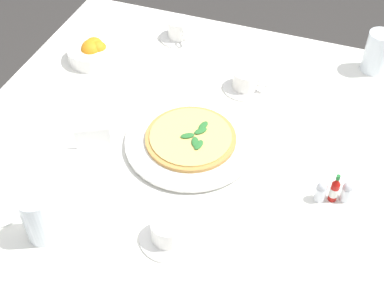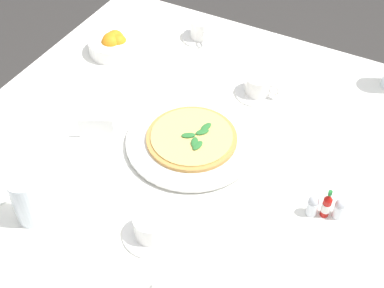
# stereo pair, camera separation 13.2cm
# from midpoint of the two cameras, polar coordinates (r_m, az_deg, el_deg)

# --- Properties ---
(dining_table) EXTENTS (1.23, 1.23, 0.73)m
(dining_table) POSITION_cam_midpoint_polar(r_m,az_deg,el_deg) (1.41, -2.54, -4.65)
(dining_table) COLOR white
(dining_table) RESTS_ON ground_plane
(pizza_plate) EXTENTS (0.34, 0.34, 0.02)m
(pizza_plate) POSITION_cam_midpoint_polar(r_m,az_deg,el_deg) (1.34, -2.97, 0.16)
(pizza_plate) COLOR white
(pizza_plate) RESTS_ON dining_table
(pizza) EXTENTS (0.23, 0.23, 0.02)m
(pizza) POSITION_cam_midpoint_polar(r_m,az_deg,el_deg) (1.33, -2.97, 0.58)
(pizza) COLOR #C68E47
(pizza) RESTS_ON pizza_plate
(coffee_cup_right_edge) EXTENTS (0.13, 0.13, 0.07)m
(coffee_cup_right_edge) POSITION_cam_midpoint_polar(r_m,az_deg,el_deg) (1.71, -3.60, 12.24)
(coffee_cup_right_edge) COLOR white
(coffee_cup_right_edge) RESTS_ON dining_table
(coffee_cup_far_left) EXTENTS (0.13, 0.13, 0.06)m
(coffee_cup_far_left) POSITION_cam_midpoint_polar(r_m,az_deg,el_deg) (1.14, -5.96, -9.61)
(coffee_cup_far_left) COLOR white
(coffee_cup_far_left) RESTS_ON dining_table
(coffee_cup_far_right) EXTENTS (0.13, 0.13, 0.06)m
(coffee_cup_far_right) POSITION_cam_midpoint_polar(r_m,az_deg,el_deg) (1.50, 3.43, 6.80)
(coffee_cup_far_right) COLOR white
(coffee_cup_far_right) RESTS_ON dining_table
(water_glass_left_edge) EXTENTS (0.07, 0.07, 0.13)m
(water_glass_left_edge) POSITION_cam_midpoint_polar(r_m,az_deg,el_deg) (1.19, -19.49, -7.89)
(water_glass_left_edge) COLOR white
(water_glass_left_edge) RESTS_ON dining_table
(water_glass_near_right) EXTENTS (0.07, 0.07, 0.13)m
(water_glass_near_right) POSITION_cam_midpoint_polar(r_m,az_deg,el_deg) (1.62, 17.35, 9.31)
(water_glass_near_right) COLOR white
(water_glass_near_right) RESTS_ON dining_table
(citrus_bowl) EXTENTS (0.15, 0.15, 0.07)m
(citrus_bowl) POSITION_cam_midpoint_polar(r_m,az_deg,el_deg) (1.65, -13.11, 9.76)
(citrus_bowl) COLOR white
(citrus_bowl) RESTS_ON dining_table
(hot_sauce_bottle) EXTENTS (0.02, 0.02, 0.08)m
(hot_sauce_bottle) POSITION_cam_midpoint_polar(r_m,az_deg,el_deg) (1.23, 12.38, -5.08)
(hot_sauce_bottle) COLOR #B7140F
(hot_sauce_bottle) RESTS_ON dining_table
(salt_shaker) EXTENTS (0.03, 0.03, 0.06)m
(salt_shaker) POSITION_cam_midpoint_polar(r_m,az_deg,el_deg) (1.24, 13.67, -5.32)
(salt_shaker) COLOR white
(salt_shaker) RESTS_ON dining_table
(pepper_shaker) EXTENTS (0.03, 0.03, 0.06)m
(pepper_shaker) POSITION_cam_midpoint_polar(r_m,az_deg,el_deg) (1.23, 10.96, -5.37)
(pepper_shaker) COLOR white
(pepper_shaker) RESTS_ON dining_table
(menu_card) EXTENTS (0.08, 0.05, 0.06)m
(menu_card) POSITION_cam_midpoint_polar(r_m,az_deg,el_deg) (1.35, -13.56, 0.46)
(menu_card) COLOR white
(menu_card) RESTS_ON dining_table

